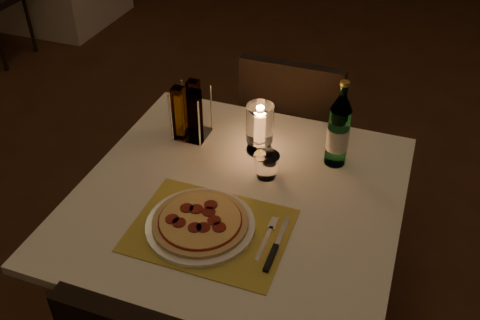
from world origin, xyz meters
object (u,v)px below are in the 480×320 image
(main_table, at_px, (238,272))
(hurricane_candle, at_px, (260,125))
(water_bottle, at_px, (338,132))
(tumbler, at_px, (266,166))
(plate, at_px, (200,225))
(chair_far, at_px, (294,127))
(pizza, at_px, (200,221))

(main_table, distance_m, hurricane_candle, 0.53)
(water_bottle, bearing_deg, tumbler, -142.33)
(main_table, bearing_deg, plate, -105.52)
(chair_far, height_order, water_bottle, water_bottle)
(chair_far, xyz_separation_m, plate, (-0.05, -0.89, 0.20))
(chair_far, distance_m, water_bottle, 0.60)
(plate, bearing_deg, tumbler, 70.30)
(water_bottle, bearing_deg, main_table, -133.26)
(tumbler, bearing_deg, plate, -109.70)
(main_table, bearing_deg, water_bottle, 46.74)
(plate, relative_size, hurricane_candle, 1.77)
(tumbler, distance_m, water_bottle, 0.26)
(plate, bearing_deg, water_bottle, 56.02)
(pizza, distance_m, hurricane_candle, 0.43)
(plate, distance_m, tumbler, 0.32)
(pizza, bearing_deg, chair_far, 86.79)
(main_table, relative_size, pizza, 3.57)
(pizza, bearing_deg, main_table, 74.41)
(pizza, relative_size, water_bottle, 0.91)
(pizza, bearing_deg, water_bottle, 56.00)
(water_bottle, distance_m, hurricane_candle, 0.26)
(chair_far, xyz_separation_m, tumbler, (0.06, -0.60, 0.23))
(chair_far, bearing_deg, tumbler, -84.64)
(hurricane_candle, bearing_deg, tumbler, -62.72)
(chair_far, bearing_deg, plate, -93.20)
(tumbler, xyz_separation_m, water_bottle, (0.20, 0.15, 0.08))
(chair_far, height_order, hurricane_candle, hurricane_candle)
(tumbler, bearing_deg, pizza, -109.74)
(main_table, distance_m, tumbler, 0.43)
(pizza, bearing_deg, tumbler, 70.26)
(chair_far, distance_m, hurricane_candle, 0.56)
(plate, bearing_deg, chair_far, 86.80)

